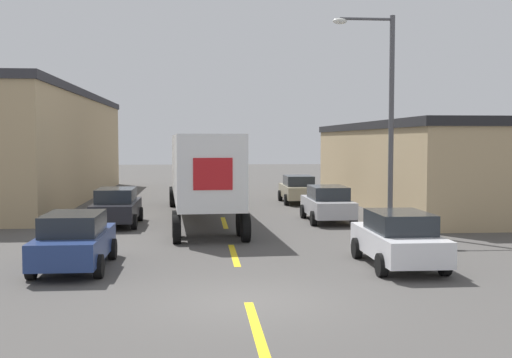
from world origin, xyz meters
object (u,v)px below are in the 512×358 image
(parked_car_left_far, at_px, (116,206))
(parked_car_right_mid, at_px, (328,203))
(parked_car_left_near, at_px, (74,240))
(parked_car_right_far, at_px, (298,189))
(street_lamp, at_px, (385,108))
(semi_truck, at_px, (200,168))
(parked_car_right_near, at_px, (398,238))

(parked_car_left_far, bearing_deg, parked_car_right_mid, 2.97)
(parked_car_left_near, relative_size, parked_car_right_far, 1.00)
(parked_car_left_far, xyz_separation_m, street_lamp, (10.60, -2.88, 4.01))
(semi_truck, distance_m, street_lamp, 9.01)
(parked_car_right_mid, relative_size, parked_car_left_near, 1.00)
(parked_car_right_near, xyz_separation_m, parked_car_right_far, (0.00, 18.43, 0.00))
(parked_car_right_near, distance_m, street_lamp, 7.95)
(semi_truck, height_order, parked_car_right_mid, semi_truck)
(parked_car_left_far, distance_m, street_lamp, 11.69)
(semi_truck, height_order, street_lamp, street_lamp)
(parked_car_right_near, relative_size, parked_car_left_far, 1.00)
(parked_car_right_near, xyz_separation_m, street_lamp, (1.53, 6.70, 4.01))
(parked_car_right_near, height_order, parked_car_right_far, same)
(parked_car_left_near, height_order, street_lamp, street_lamp)
(semi_truck, xyz_separation_m, parked_car_left_far, (-3.51, -2.08, -1.51))
(semi_truck, distance_m, parked_car_right_near, 13.00)
(semi_truck, distance_m, parked_car_left_near, 11.82)
(street_lamp, bearing_deg, parked_car_left_far, 164.80)
(street_lamp, bearing_deg, parked_car_right_near, -102.84)
(parked_car_right_near, bearing_deg, parked_car_right_mid, 90.00)
(parked_car_right_mid, bearing_deg, parked_car_right_far, 90.00)
(parked_car_right_far, xyz_separation_m, parked_car_left_far, (-9.07, -8.86, 0.00))
(parked_car_left_far, height_order, street_lamp, street_lamp)
(parked_car_right_mid, bearing_deg, parked_car_left_far, -177.03)
(semi_truck, relative_size, parked_car_right_mid, 3.66)
(parked_car_right_mid, bearing_deg, parked_car_right_near, -90.00)
(parked_car_left_near, bearing_deg, street_lamp, 30.43)
(parked_car_right_far, bearing_deg, parked_car_left_near, -116.80)
(parked_car_left_far, bearing_deg, semi_truck, 30.66)
(parked_car_left_near, xyz_separation_m, parked_car_right_far, (9.07, 17.96, 0.00))
(parked_car_right_mid, distance_m, parked_car_right_near, 10.05)
(parked_car_right_far, height_order, parked_car_left_far, same)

